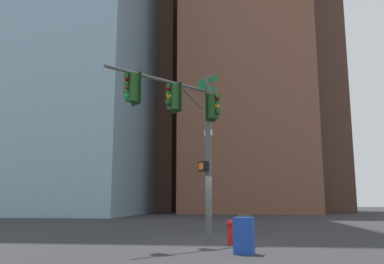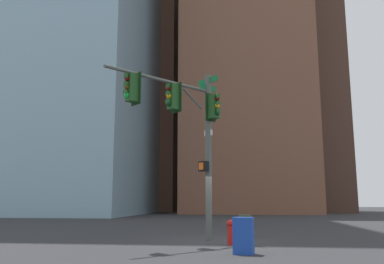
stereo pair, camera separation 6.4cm
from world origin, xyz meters
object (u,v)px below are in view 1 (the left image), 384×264
at_px(signal_pole_assembly, 190,123).
at_px(litter_bin, 245,226).
at_px(fire_hydrant, 231,231).
at_px(newspaper_box, 244,236).

xyz_separation_m(signal_pole_assembly, litter_bin, (2.14, -2.06, -4.08)).
height_order(signal_pole_assembly, fire_hydrant, signal_pole_assembly).
xyz_separation_m(signal_pole_assembly, newspaper_box, (-3.24, -2.02, -4.03)).
relative_size(litter_bin, newspaper_box, 0.90).
bearing_deg(newspaper_box, signal_pole_assembly, 43.02).
bearing_deg(newspaper_box, litter_bin, 10.63).
relative_size(signal_pole_assembly, fire_hydrant, 7.75).
bearing_deg(signal_pole_assembly, fire_hydrant, 103.71).
bearing_deg(litter_bin, signal_pole_assembly, 136.11).
xyz_separation_m(fire_hydrant, litter_bin, (2.93, -0.51, 0.00)).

